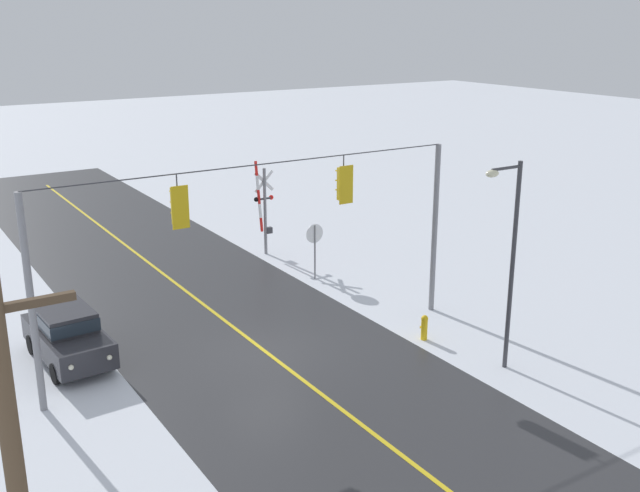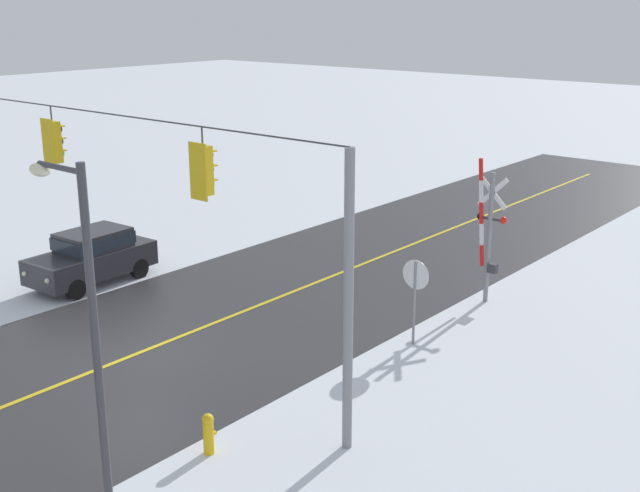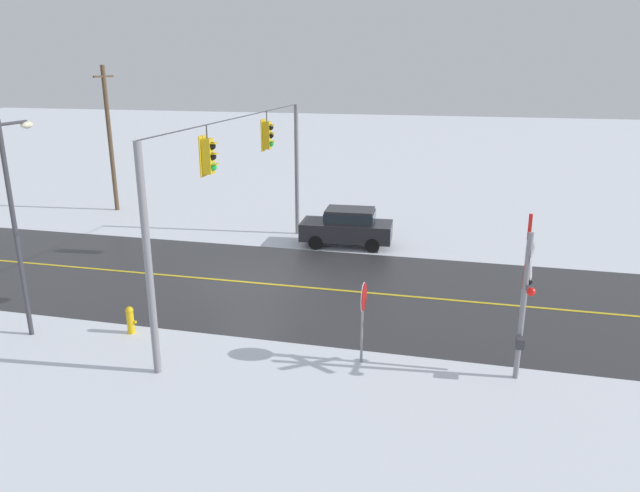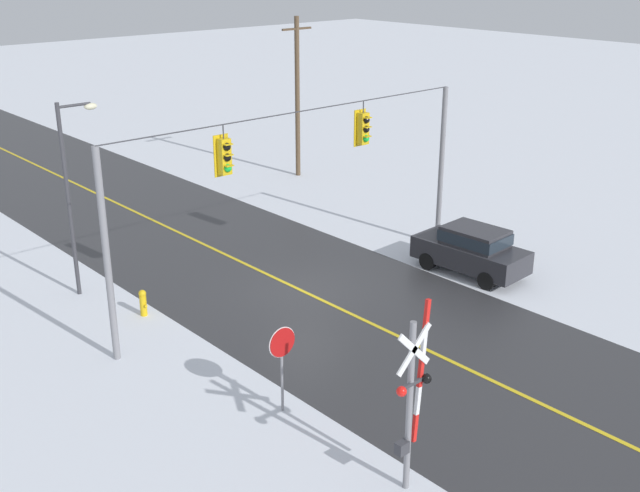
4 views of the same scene
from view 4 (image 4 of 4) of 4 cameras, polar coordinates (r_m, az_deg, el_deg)
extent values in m
plane|color=silver|center=(26.68, -1.24, -3.35)|extent=(160.00, 160.00, 0.00)
cube|color=#303033|center=(31.15, -8.42, 0.08)|extent=(9.00, 80.00, 0.01)
cube|color=gold|center=(31.15, -8.42, 0.09)|extent=(0.14, 72.00, 0.01)
cylinder|color=gray|center=(21.96, -15.34, -0.83)|extent=(0.20, 0.20, 6.20)
cylinder|color=gray|center=(30.37, 8.86, 5.66)|extent=(0.20, 0.20, 6.20)
cylinder|color=#38383D|center=(24.79, -1.35, 9.84)|extent=(14.00, 0.04, 0.04)
cylinder|color=#38383D|center=(23.05, -7.10, 8.32)|extent=(0.04, 0.04, 0.41)
cube|color=gold|center=(23.22, -7.02, 6.52)|extent=(0.34, 0.28, 1.08)
cube|color=gold|center=(23.35, -7.24, 6.59)|extent=(0.52, 0.03, 1.26)
sphere|color=black|center=(23.02, -6.83, 7.23)|extent=(0.24, 0.24, 0.24)
cube|color=gold|center=(22.95, -6.74, 7.40)|extent=(0.26, 0.16, 0.03)
sphere|color=black|center=(23.10, -6.80, 6.46)|extent=(0.24, 0.24, 0.24)
cube|color=gold|center=(23.02, -6.71, 6.63)|extent=(0.26, 0.16, 0.03)
sphere|color=green|center=(23.18, -6.77, 5.69)|extent=(0.24, 0.24, 0.24)
cube|color=gold|center=(23.10, -6.67, 5.86)|extent=(0.26, 0.16, 0.03)
cylinder|color=#38383D|center=(26.64, 3.20, 10.14)|extent=(0.04, 0.04, 0.40)
cube|color=gold|center=(26.78, 3.16, 8.58)|extent=(0.34, 0.28, 1.08)
cube|color=gold|center=(26.90, 2.92, 8.64)|extent=(0.52, 0.03, 1.26)
sphere|color=black|center=(26.61, 3.41, 9.20)|extent=(0.24, 0.24, 0.24)
cube|color=gold|center=(26.55, 3.52, 9.36)|extent=(0.26, 0.16, 0.03)
sphere|color=black|center=(26.68, 3.39, 8.53)|extent=(0.24, 0.24, 0.24)
cube|color=gold|center=(26.61, 3.50, 8.68)|extent=(0.26, 0.16, 0.03)
sphere|color=green|center=(26.75, 3.38, 7.86)|extent=(0.24, 0.24, 0.24)
cube|color=gold|center=(26.68, 3.49, 8.01)|extent=(0.26, 0.16, 0.03)
cylinder|color=gray|center=(19.62, -2.80, -9.09)|extent=(0.07, 0.07, 2.30)
cylinder|color=#B71414|center=(19.21, -2.77, -7.07)|extent=(0.76, 0.03, 0.76)
cylinder|color=white|center=(19.22, -2.81, -7.05)|extent=(0.80, 0.02, 0.80)
cylinder|color=gray|center=(16.68, 6.56, -11.70)|extent=(0.14, 0.14, 4.00)
cube|color=white|center=(15.94, 6.90, -7.52)|extent=(0.98, 0.04, 0.98)
cube|color=white|center=(15.94, 6.90, -7.52)|extent=(0.98, 0.04, 0.98)
cube|color=#38383D|center=(16.34, 6.75, -9.98)|extent=(0.80, 0.06, 0.08)
sphere|color=red|center=(16.06, 5.99, -10.54)|extent=(0.22, 0.22, 0.22)
sphere|color=black|center=(16.56, 7.80, -9.59)|extent=(0.22, 0.22, 0.22)
cube|color=red|center=(17.12, 6.95, -13.06)|extent=(0.15, 0.08, 0.66)
cube|color=white|center=(16.80, 7.16, -11.15)|extent=(0.15, 0.08, 0.66)
cube|color=red|center=(16.50, 7.38, -9.16)|extent=(0.15, 0.08, 0.66)
cube|color=white|center=(16.21, 7.60, -7.10)|extent=(0.15, 0.08, 0.66)
cube|color=red|center=(15.95, 7.83, -4.97)|extent=(0.15, 0.08, 0.66)
cube|color=#38383D|center=(17.07, 6.01, -14.47)|extent=(0.28, 0.20, 0.28)
cube|color=#2D2D33|center=(28.44, 10.93, -0.59)|extent=(1.99, 4.19, 0.80)
cube|color=#2D2D33|center=(28.12, 11.28, 0.66)|extent=(1.61, 2.21, 0.64)
cube|color=#232D38|center=(28.12, 11.28, 0.66)|extent=(1.65, 2.30, 0.40)
sphere|color=#EFEACC|center=(29.11, 6.96, 0.26)|extent=(0.16, 0.16, 0.16)
sphere|color=#EFEACC|center=(29.97, 8.33, 0.80)|extent=(0.16, 0.16, 0.16)
cylinder|color=black|center=(28.65, 7.89, -1.10)|extent=(0.26, 0.65, 0.64)
cylinder|color=black|center=(29.86, 9.77, -0.28)|extent=(0.26, 0.65, 0.64)
cylinder|color=black|center=(27.32, 12.10, -2.50)|extent=(0.26, 0.65, 0.64)
cylinder|color=black|center=(28.59, 13.88, -1.58)|extent=(0.26, 0.65, 0.64)
cylinder|color=#38383D|center=(26.64, -17.92, 3.05)|extent=(0.14, 0.14, 6.50)
cylinder|color=#38383D|center=(26.13, -17.57, 9.79)|extent=(1.10, 0.09, 0.09)
ellipsoid|color=beige|center=(26.37, -16.46, 9.78)|extent=(0.44, 0.28, 0.22)
cylinder|color=gold|center=(25.48, -12.81, -4.25)|extent=(0.22, 0.22, 0.70)
sphere|color=gold|center=(25.31, -12.88, -3.41)|extent=(0.24, 0.24, 0.24)
cylinder|color=gold|center=(25.35, -12.66, -4.29)|extent=(0.09, 0.10, 0.09)
cylinder|color=brown|center=(39.70, -1.66, 10.75)|extent=(0.24, 0.24, 7.95)
cube|color=#4C3A28|center=(39.25, -1.72, 15.61)|extent=(1.80, 0.10, 0.10)
camera|label=1|loc=(46.46, -7.84, 20.07)|focal=42.07mm
camera|label=2|loc=(30.34, -43.02, 11.30)|focal=45.52mm
camera|label=3|loc=(12.09, -58.53, -3.91)|focal=32.90mm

